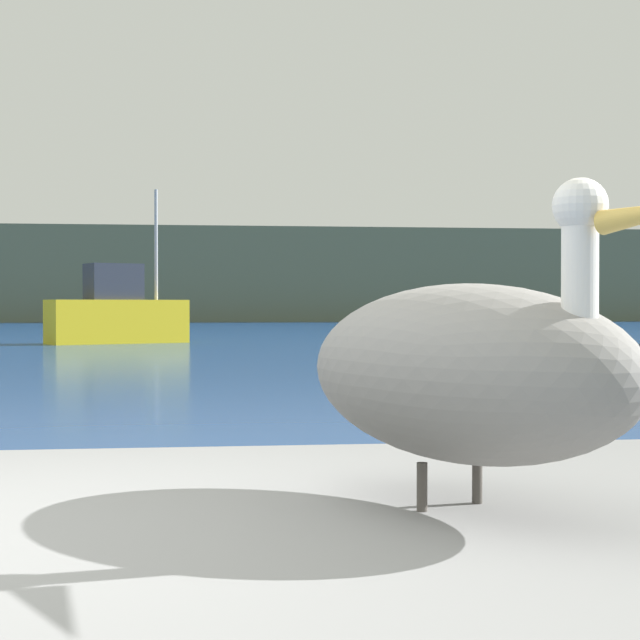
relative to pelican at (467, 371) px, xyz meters
The scene contains 3 objects.
hillside_backdrop 81.87m from the pelican, 91.03° to the left, with size 140.00×16.47×7.18m, color #5B664C.
pelican is the anchor object (origin of this frame).
fishing_boat_yellow 33.01m from the pelican, 95.82° to the left, with size 4.88×3.27×5.34m.
Camera 1 is at (0.72, -2.58, 1.34)m, focal length 57.60 mm.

